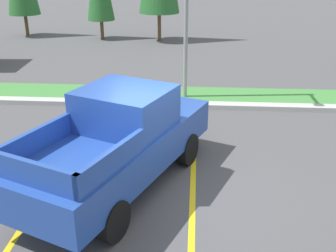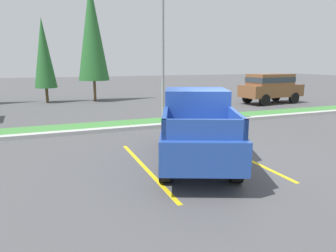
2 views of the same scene
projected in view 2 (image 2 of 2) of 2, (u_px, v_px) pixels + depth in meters
ground_plane at (225, 158)px, 9.19m from camera, size 120.00×120.00×0.00m
parking_line_near at (145, 168)px, 8.30m from camera, size 0.12×4.80×0.01m
parking_line_far at (240, 155)px, 9.42m from camera, size 0.12×4.80×0.01m
curb_strip at (166, 125)px, 13.72m from camera, size 56.00×0.40×0.15m
grass_median at (158, 122)px, 14.74m from camera, size 56.00×1.80×0.06m
pickup_truck_main at (196, 127)px, 8.70m from camera, size 3.77×5.54×2.10m
suv_distant at (271, 86)px, 21.44m from camera, size 4.75×2.28×2.10m
street_light at (164, 31)px, 13.62m from camera, size 0.24×1.49×7.42m
cypress_tree_left_inner at (44, 53)px, 21.44m from camera, size 1.57×1.57×6.02m
cypress_tree_center at (92, 31)px, 22.04m from camera, size 2.27×2.27×8.72m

